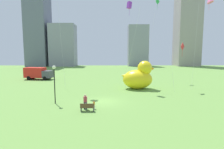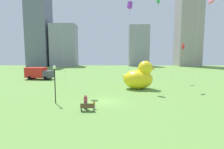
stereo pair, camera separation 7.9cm
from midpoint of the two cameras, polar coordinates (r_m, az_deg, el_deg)
The scene contains 12 objects.
ground_plane at distance 23.94m, azimuth -2.52°, elevation -8.47°, with size 140.00×140.00×0.00m, color #699843.
park_bench at distance 20.15m, azimuth -7.69°, elevation -10.07°, with size 1.50×0.46×0.90m.
person_adult at distance 20.82m, azimuth -8.26°, elevation -8.21°, with size 0.41×0.41×1.68m.
person_child at distance 20.87m, azimuth -5.58°, elevation -9.28°, with size 0.23×0.23×0.95m.
giant_inflatable_duck at distance 32.32m, azimuth 8.45°, elevation -0.76°, with size 5.96×3.82×4.94m.
lamppost at distance 23.54m, azimuth -17.49°, elevation -0.35°, with size 0.43×0.43×4.75m.
box_truck at distance 46.97m, azimuth -21.98°, elevation 0.35°, with size 6.83×3.42×2.85m.
city_skyline at distance 90.42m, azimuth -2.59°, elevation 13.12°, with size 82.19×11.73×39.26m.
kite_pink at distance 37.45m, azimuth 28.24°, elevation 19.89°, with size 3.43×3.43×16.04m.
kite_red at distance 32.80m, azimuth 21.08°, elevation 7.73°, with size 2.22×3.37×8.01m.
kite_green at distance 45.74m, azimuth 13.89°, elevation 19.82°, with size 2.95×2.75×18.58m.
kite_purple at distance 33.44m, azimuth 5.55°, elevation 20.58°, with size 2.66×2.47×15.00m.
Camera 2 is at (1.03, -23.08, 6.27)m, focal length 29.29 mm.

